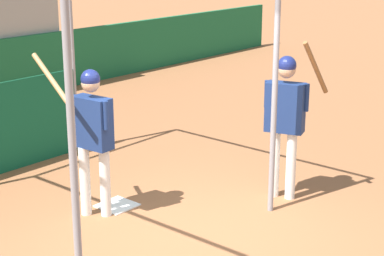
% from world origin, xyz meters
% --- Properties ---
extents(ground_plane, '(60.00, 60.00, 0.00)m').
position_xyz_m(ground_plane, '(0.00, 0.00, 0.00)').
color(ground_plane, '#935B38').
extents(batting_cage, '(3.17, 3.83, 2.93)m').
position_xyz_m(batting_cage, '(-0.22, 2.79, 1.30)').
color(batting_cage, gray).
rests_on(batting_cage, ground).
extents(home_plate, '(0.44, 0.44, 0.02)m').
position_xyz_m(home_plate, '(0.16, 1.36, 0.01)').
color(home_plate, white).
rests_on(home_plate, ground).
extents(player_batter, '(0.55, 0.96, 2.01)m').
position_xyz_m(player_batter, '(-0.20, 1.36, 1.13)').
color(player_batter, white).
rests_on(player_batter, ground).
extents(player_waiting, '(0.55, 0.71, 2.13)m').
position_xyz_m(player_waiting, '(1.79, -0.10, 1.17)').
color(player_waiting, white).
rests_on(player_waiting, ground).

